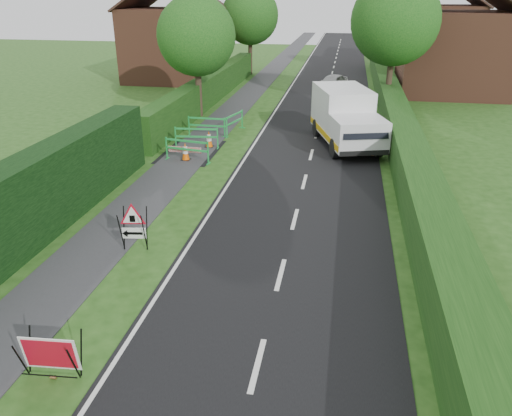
{
  "coord_description": "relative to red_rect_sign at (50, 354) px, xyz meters",
  "views": [
    {
      "loc": [
        3.86,
        -10.23,
        6.91
      ],
      "look_at": [
        1.56,
        2.55,
        1.19
      ],
      "focal_mm": 35.0,
      "sensor_mm": 36.0,
      "label": 1
    }
  ],
  "objects": [
    {
      "name": "hedge_west_far",
      "position": [
        -3.66,
        25.49,
        -0.53
      ],
      "size": [
        1.0,
        24.0,
        1.8
      ],
      "primitive_type": "cube",
      "color": "#14380F",
      "rests_on": "ground"
    },
    {
      "name": "traffic_cone_4",
      "position": [
        -1.04,
        15.37,
        -0.14
      ],
      "size": [
        0.38,
        0.38,
        0.79
      ],
      "color": "black",
      "rests_on": "ground"
    },
    {
      "name": "house_east_b",
      "position": [
        13.34,
        45.49,
        2.37
      ],
      "size": [
        7.5,
        7.4,
        7.88
      ],
      "color": "brown",
      "rests_on": "ground"
    },
    {
      "name": "hedge_west_near",
      "position": [
        -3.66,
        3.49,
        -0.53
      ],
      "size": [
        1.1,
        18.0,
        2.5
      ],
      "primitive_type": "cube",
      "color": "black",
      "rests_on": "ground"
    },
    {
      "name": "triangle_sign",
      "position": [
        -0.49,
        5.1,
        0.32
      ],
      "size": [
        0.95,
        0.95,
        1.22
      ],
      "rotation": [
        0.0,
        0.0,
        0.15
      ],
      "color": "black",
      "rests_on": "ground"
    },
    {
      "name": "tree_fe",
      "position": [
        7.74,
        41.49,
        3.69
      ],
      "size": [
        4.2,
        4.2,
        6.33
      ],
      "color": "#2D2116",
      "rests_on": "ground"
    },
    {
      "name": "traffic_cone_1",
      "position": [
        6.52,
        17.47,
        -0.14
      ],
      "size": [
        0.38,
        0.38,
        0.79
      ],
      "color": "black",
      "rests_on": "ground"
    },
    {
      "name": "redwhite_plank",
      "position": [
        -1.6,
        13.38,
        -0.53
      ],
      "size": [
        1.5,
        0.08,
        0.25
      ],
      "primitive_type": "cube",
      "rotation": [
        0.0,
        0.0,
        -0.02
      ],
      "color": "red",
      "rests_on": "ground"
    },
    {
      "name": "tree_nw",
      "position": [
        -3.26,
        21.49,
        3.95
      ],
      "size": [
        4.4,
        4.4,
        6.7
      ],
      "color": "#2D2116",
      "rests_on": "ground"
    },
    {
      "name": "tree_fw",
      "position": [
        -3.26,
        37.49,
        4.3
      ],
      "size": [
        4.8,
        4.8,
        7.24
      ],
      "color": "#2D2116",
      "rests_on": "ground"
    },
    {
      "name": "ped_barrier_3",
      "position": [
        -0.47,
        18.16,
        0.1
      ],
      "size": [
        0.86,
        2.08,
        1.0
      ],
      "rotation": [
        0.0,
        0.0,
        1.32
      ],
      "color": "green",
      "rests_on": "ground"
    },
    {
      "name": "ped_barrier_2",
      "position": [
        -1.6,
        17.21,
        0.1
      ],
      "size": [
        2.07,
        0.42,
        1.0
      ],
      "rotation": [
        0.0,
        0.0,
        -0.03
      ],
      "color": "green",
      "rests_on": "ground"
    },
    {
      "name": "footpath",
      "position": [
        -1.66,
        38.49,
        -0.52
      ],
      "size": [
        2.0,
        90.0,
        0.02
      ],
      "primitive_type": "cube",
      "color": "#2D2D30",
      "rests_on": "ground"
    },
    {
      "name": "road_surface",
      "position": [
        3.84,
        38.49,
        -0.53
      ],
      "size": [
        6.0,
        90.0,
        0.02
      ],
      "primitive_type": "cube",
      "color": "black",
      "rests_on": "ground"
    },
    {
      "name": "traffic_cone_2",
      "position": [
        6.81,
        18.76,
        -0.14
      ],
      "size": [
        0.38,
        0.38,
        0.79
      ],
      "color": "black",
      "rests_on": "ground"
    },
    {
      "name": "ped_barrier_0",
      "position": [
        -1.4,
        13.12,
        0.1
      ],
      "size": [
        2.09,
        0.69,
        1.0
      ],
      "rotation": [
        0.0,
        0.0,
        -0.17
      ],
      "color": "green",
      "rests_on": "ground"
    },
    {
      "name": "house_west",
      "position": [
        -8.66,
        33.49,
        2.37
      ],
      "size": [
        7.5,
        7.4,
        7.88
      ],
      "color": "brown",
      "rests_on": "ground"
    },
    {
      "name": "traffic_cone_3",
      "position": [
        -1.54,
        13.29,
        -0.14
      ],
      "size": [
        0.38,
        0.38,
        0.79
      ],
      "color": "black",
      "rests_on": "ground"
    },
    {
      "name": "litter_can",
      "position": [
        0.02,
        -0.07,
        -0.53
      ],
      "size": [
        0.12,
        0.07,
        0.07
      ],
      "primitive_type": "cylinder",
      "rotation": [
        0.0,
        1.57,
        0.0
      ],
      "color": "#BF7F4C",
      "rests_on": "ground"
    },
    {
      "name": "ground",
      "position": [
        1.34,
        3.49,
        -0.53
      ],
      "size": [
        120.0,
        120.0,
        0.0
      ],
      "primitive_type": "plane",
      "color": "#204714",
      "rests_on": "ground"
    },
    {
      "name": "hatchback_car",
      "position": [
        4.13,
        30.6,
        0.07
      ],
      "size": [
        2.55,
        3.81,
        1.2
      ],
      "primitive_type": "imported",
      "rotation": [
        0.0,
        0.0,
        -0.35
      ],
      "color": "silver",
      "rests_on": "ground"
    },
    {
      "name": "hedge_east",
      "position": [
        7.84,
        19.49,
        -0.53
      ],
      "size": [
        1.2,
        50.0,
        1.5
      ],
      "primitive_type": "cube",
      "color": "#14380F",
      "rests_on": "ground"
    },
    {
      "name": "red_rect_sign",
      "position": [
        0.0,
        0.0,
        0.0
      ],
      "size": [
        1.13,
        0.73,
        0.92
      ],
      "rotation": [
        0.0,
        0.0,
        0.08
      ],
      "color": "black",
      "rests_on": "ground"
    },
    {
      "name": "works_van",
      "position": [
        5.26,
        16.91,
        0.85
      ],
      "size": [
        3.72,
        6.07,
        2.6
      ],
      "rotation": [
        0.0,
        0.0,
        0.29
      ],
      "color": "silver",
      "rests_on": "ground"
    },
    {
      "name": "ped_barrier_1",
      "position": [
        -1.57,
        15.13,
        0.1
      ],
      "size": [
        2.08,
        0.52,
        1.0
      ],
      "rotation": [
        0.0,
        0.0,
        0.09
      ],
      "color": "green",
      "rests_on": "ground"
    },
    {
      "name": "tree_ne",
      "position": [
        7.74,
        25.49,
        4.64
      ],
      "size": [
        5.2,
        5.2,
        7.79
      ],
      "color": "#2D2116",
      "rests_on": "ground"
    },
    {
      "name": "house_east_a",
      "position": [
        12.34,
        31.49,
        2.37
      ],
      "size": [
        7.5,
        7.4,
        7.88
      ],
      "color": "brown",
      "rests_on": "ground"
    },
    {
      "name": "traffic_cone_0",
      "position": [
        6.54,
        15.42,
        -0.14
      ],
      "size": [
        0.38,
        0.38,
        0.79
      ],
      "color": "black",
      "rests_on": "ground"
    }
  ]
}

